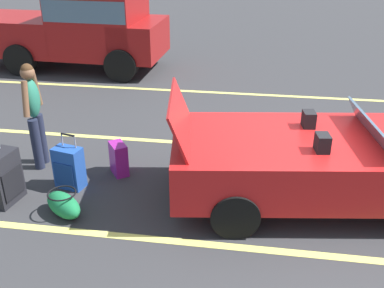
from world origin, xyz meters
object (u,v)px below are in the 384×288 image
at_px(suitcase_medium_bright, 69,168).
at_px(duffel_bag, 63,204).
at_px(parked_pickup_truck_near, 83,26).
at_px(suitcase_large_black, 3,178).
at_px(suitcase_small_carryon, 119,159).
at_px(traveler_person, 34,110).
at_px(convertible_car, 341,162).

relative_size(suitcase_medium_bright, duffel_bag, 1.18).
relative_size(duffel_bag, parked_pickup_truck_near, 0.14).
height_order(duffel_bag, parked_pickup_truck_near, parked_pickup_truck_near).
xyz_separation_m(suitcase_large_black, suitcase_medium_bright, (0.72, 0.49, -0.06)).
relative_size(suitcase_medium_bright, parked_pickup_truck_near, 0.16).
relative_size(suitcase_large_black, suitcase_medium_bright, 1.28).
bearing_deg(suitcase_small_carryon, traveler_person, 141.16).
relative_size(suitcase_large_black, parked_pickup_truck_near, 0.21).
bearing_deg(duffel_bag, suitcase_medium_bright, 105.55).
distance_m(suitcase_small_carryon, traveler_person, 1.47).
relative_size(suitcase_small_carryon, parked_pickup_truck_near, 0.10).
bearing_deg(suitcase_medium_bright, convertible_car, 107.18).
distance_m(suitcase_medium_bright, parked_pickup_truck_near, 6.20).
relative_size(suitcase_small_carryon, duffel_bag, 0.72).
bearing_deg(suitcase_large_black, duffel_bag, -2.76).
distance_m(suitcase_small_carryon, parked_pickup_truck_near, 5.98).
xyz_separation_m(convertible_car, traveler_person, (-4.48, 0.33, 0.34)).
height_order(convertible_car, suitcase_large_black, convertible_car).
bearing_deg(duffel_bag, suitcase_small_carryon, 71.32).
bearing_deg(convertible_car, suitcase_large_black, -178.76).
height_order(suitcase_large_black, suitcase_small_carryon, suitcase_large_black).
distance_m(convertible_car, suitcase_large_black, 4.55).
xyz_separation_m(convertible_car, suitcase_medium_bright, (-3.77, -0.23, -0.28)).
bearing_deg(duffel_bag, suitcase_large_black, 168.24).
height_order(suitcase_large_black, parked_pickup_truck_near, parked_pickup_truck_near).
relative_size(traveler_person, parked_pickup_truck_near, 0.33).
distance_m(suitcase_large_black, suitcase_small_carryon, 1.63).
relative_size(suitcase_large_black, traveler_person, 0.63).
xyz_separation_m(convertible_car, parked_pickup_truck_near, (-5.73, 5.60, 0.51)).
bearing_deg(duffel_bag, convertible_car, 14.39).
distance_m(suitcase_large_black, traveler_person, 1.20).
xyz_separation_m(convertible_car, duffel_bag, (-3.58, -0.92, -0.43)).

